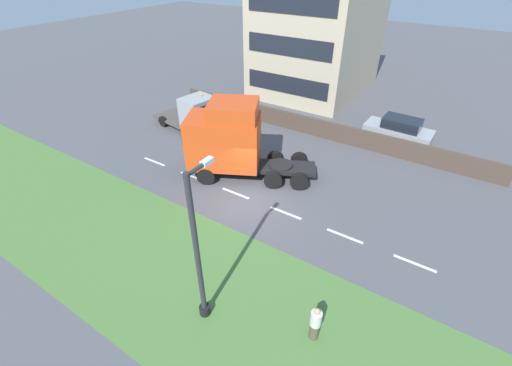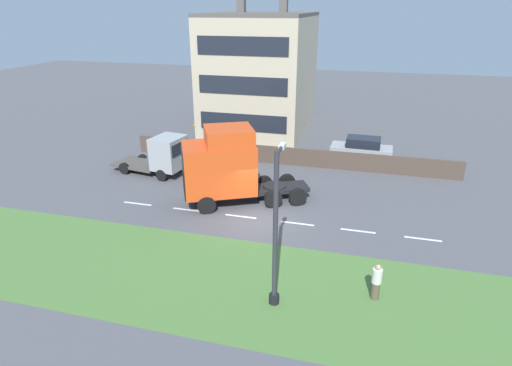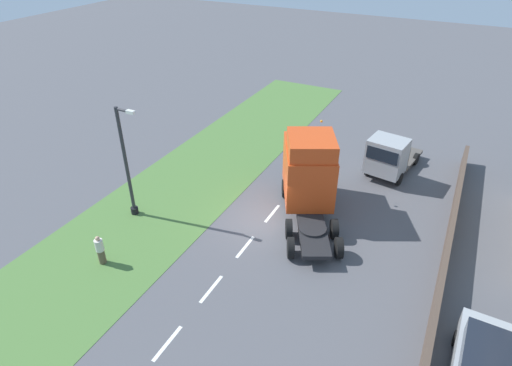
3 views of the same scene
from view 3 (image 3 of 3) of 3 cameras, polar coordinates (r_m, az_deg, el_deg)
name	(u,v)px [view 3 (image 3 of 3)]	position (r m, az deg, el deg)	size (l,w,h in m)	color
ground_plane	(265,222)	(23.27, 1.23, -5.25)	(120.00, 120.00, 0.00)	#515156
grass_verge	(175,194)	(25.94, -10.78, -1.52)	(7.00, 44.00, 0.01)	#4C7538
lane_markings	(259,229)	(22.77, 0.46, -6.19)	(0.16, 17.80, 0.00)	white
boundary_wall	(444,265)	(21.49, 23.75, -10.01)	(0.25, 24.00, 1.29)	#4C3D33
lorry_cab	(309,173)	(23.32, 7.04, 1.39)	(5.43, 7.46, 4.72)	black
flatbed_truck	(389,156)	(27.78, 17.27, 3.40)	(2.97, 5.52, 2.77)	#999EA3
lamp_post	(128,170)	(23.35, -16.69, 1.67)	(1.32, 0.41, 6.32)	black
pedestrian	(100,250)	(21.58, -20.05, -8.42)	(0.39, 0.39, 1.59)	brown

